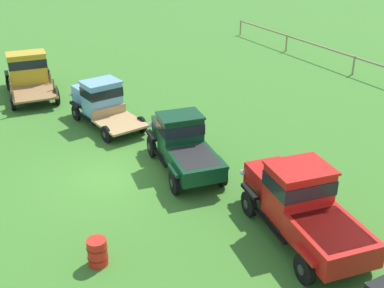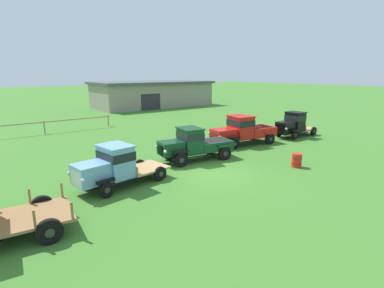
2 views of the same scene
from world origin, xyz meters
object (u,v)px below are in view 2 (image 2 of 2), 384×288
Objects in this scene: farm_shed at (153,94)px; vintage_truck_second_in_line at (113,166)px; oil_drum_beside_row at (297,160)px; vintage_truck_far_side at (243,130)px; vintage_truck_back_of_row at (293,124)px; vintage_truck_midrow_center at (194,144)px.

farm_shed is 36.19m from vintage_truck_second_in_line.
vintage_truck_far_side is at bearing 74.60° from oil_drum_beside_row.
farm_shed is at bearing 85.21° from vintage_truck_back_of_row.
farm_shed is at bearing 57.02° from vintage_truck_second_in_line.
vintage_truck_second_in_line is 17.38m from vintage_truck_back_of_row.
vintage_truck_back_of_row is (-2.40, -28.58, -0.91)m from farm_shed.
farm_shed is 28.99m from vintage_truck_far_side.
vintage_truck_far_side reaches higher than vintage_truck_second_in_line.
farm_shed is 3.74× the size of vintage_truck_second_in_line.
farm_shed is at bearing 74.21° from oil_drum_beside_row.
vintage_truck_midrow_center is at bearing -168.64° from vintage_truck_far_side.
vintage_truck_back_of_row is 5.50× the size of oil_drum_beside_row.
vintage_truck_far_side is at bearing 172.63° from vintage_truck_back_of_row.
vintage_truck_second_in_line is 6.18m from vintage_truck_midrow_center.
vintage_truck_second_in_line is at bearing -167.57° from vintage_truck_midrow_center.
oil_drum_beside_row is (-1.66, -6.01, -0.74)m from vintage_truck_far_side.
oil_drum_beside_row is (-9.58, -33.88, -1.64)m from farm_shed.
vintage_truck_midrow_center is 6.38m from oil_drum_beside_row.
vintage_truck_midrow_center is at bearing 130.01° from oil_drum_beside_row.
vintage_truck_midrow_center reaches higher than oil_drum_beside_row.
vintage_truck_second_in_line is 6.11× the size of oil_drum_beside_row.
oil_drum_beside_row is at bearing -143.60° from vintage_truck_back_of_row.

